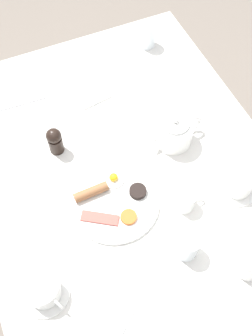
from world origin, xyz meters
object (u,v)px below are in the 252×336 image
object	(u,v)px
napkin_folded	(88,89)
knife_by_plate	(18,104)
teapot_near	(174,131)
pepper_grinder	(55,140)
water_glass_short	(187,245)
breakfast_plate	(113,200)
creamer_jug	(186,200)
fork_by_plate	(137,302)
teacup_with_saucer_right	(44,290)
spoon_for_tea	(151,77)
teacup_with_saucer_left	(239,183)
water_glass_tall	(147,35)

from	to	relation	value
napkin_folded	knife_by_plate	world-z (taller)	napkin_folded
teapot_near	pepper_grinder	bearing A→B (deg)	-20.61
water_glass_short	knife_by_plate	bearing A→B (deg)	112.22
breakfast_plate	napkin_folded	distance (m)	0.44
creamer_jug	fork_by_plate	size ratio (longest dim) A/B	0.54
napkin_folded	knife_by_plate	xyz separation A→B (m)	(-0.24, 0.03, -0.00)
creamer_jug	fork_by_plate	world-z (taller)	creamer_jug
breakfast_plate	teapot_near	distance (m)	0.29
teacup_with_saucer_right	pepper_grinder	distance (m)	0.45
pepper_grinder	knife_by_plate	world-z (taller)	pepper_grinder
breakfast_plate	napkin_folded	size ratio (longest dim) A/B	1.69
spoon_for_tea	teacup_with_saucer_right	bearing A→B (deg)	-135.03
fork_by_plate	spoon_for_tea	bearing A→B (deg)	61.90
teacup_with_saucer_left	knife_by_plate	size ratio (longest dim) A/B	0.69
water_glass_short	spoon_for_tea	bearing A→B (deg)	72.94
teapot_near	fork_by_plate	world-z (taller)	teapot_near
breakfast_plate	teacup_with_saucer_right	bearing A→B (deg)	-146.45
teapot_near	teacup_with_saucer_left	size ratio (longest dim) A/B	1.50
teacup_with_saucer_left	creamer_jug	size ratio (longest dim) A/B	1.57
napkin_folded	teacup_with_saucer_left	bearing A→B (deg)	-63.20
water_glass_short	knife_by_plate	distance (m)	0.74
teacup_with_saucer_right	fork_by_plate	bearing A→B (deg)	-28.88
pepper_grinder	fork_by_plate	size ratio (longest dim) A/B	0.63
water_glass_short	pepper_grinder	bearing A→B (deg)	115.35
water_glass_short	napkin_folded	size ratio (longest dim) A/B	0.54
teapot_near	creamer_jug	size ratio (longest dim) A/B	2.35
teacup_with_saucer_left	water_glass_short	xyz separation A→B (m)	(-0.23, -0.11, 0.01)
breakfast_plate	spoon_for_tea	size ratio (longest dim) A/B	2.11
water_glass_tall	spoon_for_tea	bearing A→B (deg)	-109.92
teapot_near	fork_by_plate	bearing A→B (deg)	49.81
breakfast_plate	knife_by_plate	xyz separation A→B (m)	(-0.16, 0.47, -0.01)
water_glass_tall	teapot_near	bearing A→B (deg)	-104.21
teapot_near	napkin_folded	distance (m)	0.36
water_glass_tall	pepper_grinder	world-z (taller)	pepper_grinder
breakfast_plate	water_glass_tall	distance (m)	0.67
teacup_with_saucer_right	spoon_for_tea	world-z (taller)	teacup_with_saucer_right
water_glass_short	napkin_folded	distance (m)	0.66
teapot_near	napkin_folded	world-z (taller)	teapot_near
creamer_jug	fork_by_plate	distance (m)	0.31
breakfast_plate	water_glass_short	xyz separation A→B (m)	(0.12, -0.22, 0.03)
knife_by_plate	teapot_near	bearing A→B (deg)	-39.31
pepper_grinder	fork_by_plate	bearing A→B (deg)	-85.92
teacup_with_saucer_right	napkin_folded	xyz separation A→B (m)	(0.35, 0.61, -0.03)
teapot_near	napkin_folded	xyz separation A→B (m)	(-0.18, 0.31, -0.04)
water_glass_tall	fork_by_plate	distance (m)	0.95
breakfast_plate	teapot_near	bearing A→B (deg)	25.76
napkin_folded	creamer_jug	bearing A→B (deg)	-78.96
pepper_grinder	teacup_with_saucer_right	bearing A→B (deg)	-112.39
teacup_with_saucer_left	breakfast_plate	bearing A→B (deg)	163.40
breakfast_plate	fork_by_plate	size ratio (longest dim) A/B	1.70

